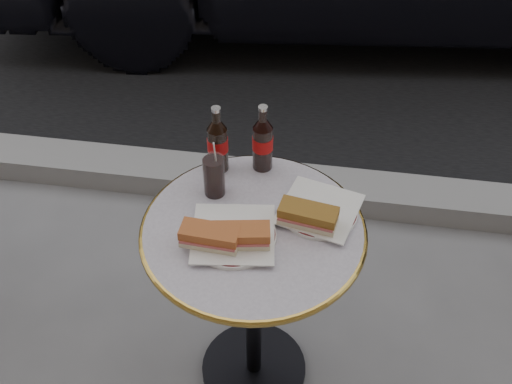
# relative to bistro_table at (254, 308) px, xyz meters

# --- Properties ---
(ground) EXTENTS (80.00, 80.00, 0.00)m
(ground) POSITION_rel_bistro_table_xyz_m (0.00, 0.00, -0.37)
(ground) COLOR slate
(ground) RESTS_ON ground
(curb) EXTENTS (40.00, 0.20, 0.12)m
(curb) POSITION_rel_bistro_table_xyz_m (0.00, 0.90, -0.32)
(curb) COLOR gray
(curb) RESTS_ON ground
(bistro_table) EXTENTS (0.62, 0.62, 0.73)m
(bistro_table) POSITION_rel_bistro_table_xyz_m (0.00, 0.00, 0.00)
(bistro_table) COLOR #BAB2C4
(bistro_table) RESTS_ON ground
(plate_left) EXTENTS (0.24, 0.24, 0.01)m
(plate_left) POSITION_rel_bistro_table_xyz_m (-0.05, -0.04, 0.37)
(plate_left) COLOR white
(plate_left) RESTS_ON bistro_table
(plate_right) EXTENTS (0.29, 0.29, 0.01)m
(plate_right) POSITION_rel_bistro_table_xyz_m (0.17, 0.09, 0.37)
(plate_right) COLOR white
(plate_right) RESTS_ON bistro_table
(sandwich_left_a) EXTENTS (0.16, 0.08, 0.05)m
(sandwich_left_a) POSITION_rel_bistro_table_xyz_m (-0.10, -0.09, 0.41)
(sandwich_left_a) COLOR #B65D2E
(sandwich_left_a) RESTS_ON plate_left
(sandwich_left_b) EXTENTS (0.16, 0.09, 0.05)m
(sandwich_left_b) POSITION_rel_bistro_table_xyz_m (-0.02, -0.07, 0.40)
(sandwich_left_b) COLOR #B55D2E
(sandwich_left_b) RESTS_ON plate_left
(sandwich_right) EXTENTS (0.17, 0.10, 0.05)m
(sandwich_right) POSITION_rel_bistro_table_xyz_m (0.14, 0.03, 0.41)
(sandwich_right) COLOR brown
(sandwich_right) RESTS_ON plate_right
(cola_bottle_left) EXTENTS (0.07, 0.07, 0.22)m
(cola_bottle_left) POSITION_rel_bistro_table_xyz_m (-0.14, 0.23, 0.48)
(cola_bottle_left) COLOR black
(cola_bottle_left) RESTS_ON bistro_table
(cola_bottle_right) EXTENTS (0.08, 0.08, 0.22)m
(cola_bottle_right) POSITION_rel_bistro_table_xyz_m (-0.01, 0.25, 0.48)
(cola_bottle_right) COLOR black
(cola_bottle_right) RESTS_ON bistro_table
(cola_glass) EXTENTS (0.07, 0.07, 0.13)m
(cola_glass) POSITION_rel_bistro_table_xyz_m (-0.13, 0.12, 0.43)
(cola_glass) COLOR black
(cola_glass) RESTS_ON bistro_table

